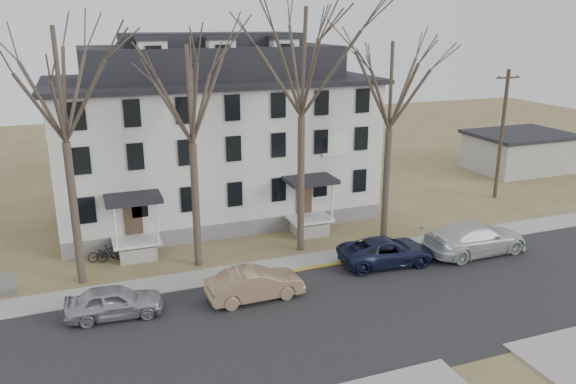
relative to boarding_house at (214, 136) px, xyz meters
name	(u,v)px	position (x,y,z in m)	size (l,w,h in m)	color
ground	(365,338)	(2.00, -17.95, -5.38)	(120.00, 120.00, 0.00)	olive
main_road	(344,316)	(2.00, -15.95, -5.38)	(120.00, 10.00, 0.04)	#27272A
far_sidewalk	(296,264)	(2.00, -9.95, -5.38)	(120.00, 2.00, 0.08)	#A09F97
yellow_curb	(384,257)	(7.00, -10.85, -5.38)	(14.00, 0.25, 0.06)	gold
boarding_house	(214,136)	(0.00, 0.00, 0.00)	(20.80, 12.36, 12.05)	slate
distant_building	(519,151)	(28.00, 2.05, -3.70)	(8.50, 6.50, 3.35)	#A09F97
tree_far_left	(58,76)	(-9.00, -8.15, 4.96)	(8.40, 8.40, 13.72)	#473B31
tree_mid_left	(190,87)	(-3.00, -8.15, 4.22)	(7.80, 7.80, 12.74)	#473B31
tree_center	(302,54)	(3.00, -8.15, 5.71)	(9.00, 9.00, 14.70)	#473B31
tree_mid_right	(392,79)	(8.50, -8.15, 4.22)	(7.80, 7.80, 12.74)	#473B31
utility_pole_far	(502,133)	(20.50, -3.95, -0.47)	(2.00, 0.28, 9.50)	#3D3023
car_silver	(114,302)	(-7.69, -12.40, -4.65)	(1.72, 4.26, 1.45)	#A2A2AA
car_tan	(255,285)	(-1.28, -13.01, -4.62)	(1.61, 4.62, 1.52)	#967857
car_navy	(386,252)	(6.60, -11.71, -4.65)	(2.42, 5.25, 1.46)	#191F3C
car_white	(475,239)	(12.10, -12.18, -4.48)	(2.52, 6.21, 1.80)	silver
bicycle_left	(104,253)	(-7.78, -5.81, -4.91)	(0.62, 1.78, 0.93)	black
bicycle_right	(112,254)	(-7.38, -6.15, -4.87)	(0.48, 1.70, 1.02)	black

